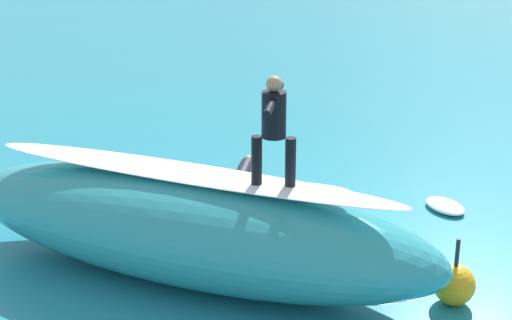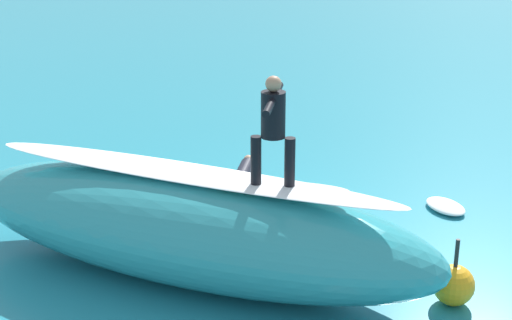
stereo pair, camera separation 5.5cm
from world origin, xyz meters
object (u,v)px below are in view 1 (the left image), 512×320
surfer_paddling (243,175)px  surfer_riding (274,123)px  surfboard_riding (273,187)px  surfboard_paddling (244,181)px  buoy_marker (454,284)px

surfer_paddling → surfer_riding: bearing=-164.6°
surfboard_riding → surfboard_paddling: size_ratio=1.00×
surfer_paddling → buoy_marker: buoy_marker is taller
surfer_riding → buoy_marker: size_ratio=1.54×
surfboard_riding → buoy_marker: size_ratio=2.13×
surfer_riding → surfboard_riding: bearing=-76.6°
surfer_riding → surfboard_paddling: surfer_riding is taller
surfboard_paddling → surfer_paddling: 0.23m
surfboard_riding → surfer_riding: surfer_riding is taller
surfer_riding → surfboard_paddling: bearing=-75.4°
surfboard_paddling → surfer_paddling: surfer_paddling is taller
surfboard_riding → surfboard_paddling: (1.21, -4.41, -1.70)m
surfboard_riding → surfer_riding: 0.98m
surfboard_riding → surfer_riding: (-0.00, 0.00, 0.98)m
surfboard_riding → buoy_marker: surfboard_riding is taller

